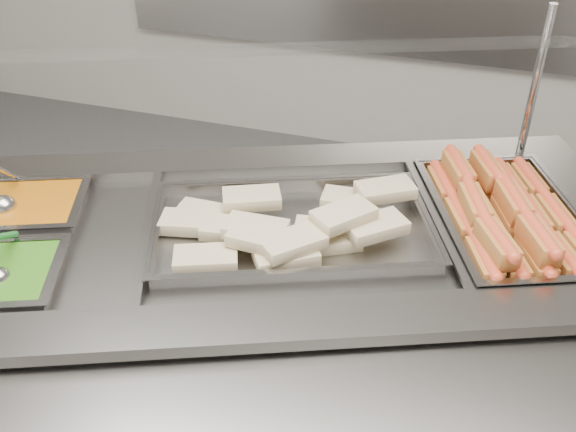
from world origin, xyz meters
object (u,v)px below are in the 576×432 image
(sneeze_guard, at_px, (261,54))
(ladle, at_px, (4,205))
(steam_counter, at_px, (271,351))
(serving_spoon, at_px, (0,271))
(pan_hotdogs, at_px, (506,226))
(pan_wraps, at_px, (292,232))

(sneeze_guard, height_order, ladle, sneeze_guard)
(steam_counter, height_order, ladle, ladle)
(sneeze_guard, height_order, serving_spoon, sneeze_guard)
(sneeze_guard, bearing_deg, steam_counter, -67.35)
(ladle, relative_size, serving_spoon, 1.04)
(sneeze_guard, distance_m, ladle, 0.78)
(pan_hotdogs, xyz_separation_m, pan_wraps, (-0.52, -0.22, 0.02))
(pan_hotdogs, bearing_deg, pan_wraps, -157.35)
(pan_hotdogs, bearing_deg, ladle, -163.04)
(serving_spoon, bearing_deg, pan_wraps, 35.17)
(sneeze_guard, bearing_deg, pan_hotdogs, 3.37)
(sneeze_guard, distance_m, serving_spoon, 0.80)
(pan_hotdogs, distance_m, pan_wraps, 0.57)
(serving_spoon, bearing_deg, sneeze_guard, 53.58)
(pan_hotdogs, height_order, pan_wraps, same)
(sneeze_guard, bearing_deg, pan_wraps, -52.00)
(pan_hotdogs, relative_size, serving_spoon, 3.72)
(sneeze_guard, relative_size, pan_wraps, 2.09)
(ladle, height_order, serving_spoon, ladle)
(steam_counter, xyz_separation_m, serving_spoon, (-0.51, -0.38, 0.46))
(pan_hotdogs, distance_m, ladle, 1.32)
(pan_hotdogs, bearing_deg, steam_counter, -157.35)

